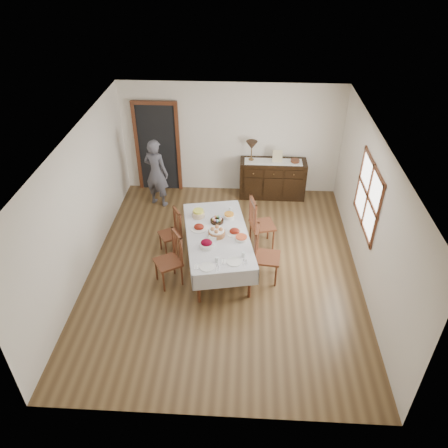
# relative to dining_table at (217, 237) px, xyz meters

# --- Properties ---
(ground) EXTENTS (6.00, 6.00, 0.00)m
(ground) POSITION_rel_dining_table_xyz_m (0.12, -0.09, -0.66)
(ground) COLOR brown
(room_shell) EXTENTS (5.02, 6.02, 2.65)m
(room_shell) POSITION_rel_dining_table_xyz_m (-0.03, 0.33, 0.99)
(room_shell) COLOR silver
(room_shell) RESTS_ON ground
(dining_table) EXTENTS (1.50, 2.34, 0.75)m
(dining_table) POSITION_rel_dining_table_xyz_m (0.00, 0.00, 0.00)
(dining_table) COLOR silver
(dining_table) RESTS_ON ground
(chair_left_near) EXTENTS (0.59, 0.59, 1.03)m
(chair_left_near) POSITION_rel_dining_table_xyz_m (-0.79, -0.49, -0.13)
(chair_left_near) COLOR #582C19
(chair_left_near) RESTS_ON ground
(chair_left_far) EXTENTS (0.53, 0.53, 0.92)m
(chair_left_far) POSITION_rel_dining_table_xyz_m (-0.91, 0.39, -0.19)
(chair_left_far) COLOR #582C19
(chair_left_far) RESTS_ON ground
(chair_right_near) EXTENTS (0.50, 0.50, 1.08)m
(chair_right_near) POSITION_rel_dining_table_xyz_m (0.85, -0.30, -0.11)
(chair_right_near) COLOR #582C19
(chair_right_near) RESTS_ON ground
(chair_right_far) EXTENTS (0.55, 0.55, 1.09)m
(chair_right_far) POSITION_rel_dining_table_xyz_m (0.78, 0.66, -0.10)
(chair_right_far) COLOR #582C19
(chair_right_far) RESTS_ON ground
(sideboard) EXTENTS (1.51, 0.55, 0.91)m
(sideboard) POSITION_rel_dining_table_xyz_m (1.10, 2.63, -0.20)
(sideboard) COLOR black
(sideboard) RESTS_ON ground
(person) EXTENTS (0.62, 0.51, 1.70)m
(person) POSITION_rel_dining_table_xyz_m (-1.51, 2.13, 0.19)
(person) COLOR #50505A
(person) RESTS_ON ground
(bread_basket) EXTENTS (0.30, 0.30, 0.18)m
(bread_basket) POSITION_rel_dining_table_xyz_m (-0.01, -0.06, 0.16)
(bread_basket) COLOR #915A34
(bread_basket) RESTS_ON dining_table
(egg_basket) EXTENTS (0.25, 0.25, 0.10)m
(egg_basket) POSITION_rel_dining_table_xyz_m (-0.04, 0.37, 0.13)
(egg_basket) COLOR black
(egg_basket) RESTS_ON dining_table
(ham_platter_a) EXTENTS (0.32, 0.32, 0.11)m
(ham_platter_a) POSITION_rel_dining_table_xyz_m (-0.35, 0.13, 0.12)
(ham_platter_a) COLOR white
(ham_platter_a) RESTS_ON dining_table
(ham_platter_b) EXTENTS (0.33, 0.33, 0.11)m
(ham_platter_b) POSITION_rel_dining_table_xyz_m (0.31, 0.04, 0.12)
(ham_platter_b) COLOR white
(ham_platter_b) RESTS_ON dining_table
(beet_bowl) EXTENTS (0.25, 0.25, 0.15)m
(beet_bowl) POSITION_rel_dining_table_xyz_m (-0.16, -0.41, 0.16)
(beet_bowl) COLOR white
(beet_bowl) RESTS_ON dining_table
(carrot_bowl) EXTENTS (0.21, 0.21, 0.10)m
(carrot_bowl) POSITION_rel_dining_table_xyz_m (0.19, 0.52, 0.14)
(carrot_bowl) COLOR white
(carrot_bowl) RESTS_ON dining_table
(pineapple_bowl) EXTENTS (0.24, 0.24, 0.14)m
(pineapple_bowl) POSITION_rel_dining_table_xyz_m (-0.40, 0.53, 0.16)
(pineapple_bowl) COLOR #D4B78B
(pineapple_bowl) RESTS_ON dining_table
(casserole_dish) EXTENTS (0.23, 0.23, 0.07)m
(casserole_dish) POSITION_rel_dining_table_xyz_m (0.44, -0.16, 0.13)
(casserole_dish) COLOR white
(casserole_dish) RESTS_ON dining_table
(butter_dish) EXTENTS (0.15, 0.12, 0.07)m
(butter_dish) POSITION_rel_dining_table_xyz_m (-0.07, -0.19, 0.12)
(butter_dish) COLOR white
(butter_dish) RESTS_ON dining_table
(setting_left) EXTENTS (0.44, 0.31, 0.10)m
(setting_left) POSITION_rel_dining_table_xyz_m (-0.06, -0.89, 0.11)
(setting_left) COLOR white
(setting_left) RESTS_ON dining_table
(setting_right) EXTENTS (0.44, 0.31, 0.10)m
(setting_right) POSITION_rel_dining_table_xyz_m (0.38, -0.74, 0.11)
(setting_right) COLOR white
(setting_right) RESTS_ON dining_table
(glass_far_a) EXTENTS (0.07, 0.07, 0.11)m
(glass_far_a) POSITION_rel_dining_table_xyz_m (-0.37, 0.66, 0.14)
(glass_far_a) COLOR white
(glass_far_a) RESTS_ON dining_table
(glass_far_b) EXTENTS (0.06, 0.06, 0.10)m
(glass_far_b) POSITION_rel_dining_table_xyz_m (0.20, 0.74, 0.14)
(glass_far_b) COLOR white
(glass_far_b) RESTS_ON dining_table
(runner) EXTENTS (1.30, 0.35, 0.01)m
(runner) POSITION_rel_dining_table_xyz_m (1.09, 2.60, 0.26)
(runner) COLOR white
(runner) RESTS_ON sideboard
(table_lamp) EXTENTS (0.26, 0.26, 0.46)m
(table_lamp) POSITION_rel_dining_table_xyz_m (0.59, 2.66, 0.61)
(table_lamp) COLOR brown
(table_lamp) RESTS_ON sideboard
(picture_frame) EXTENTS (0.22, 0.08, 0.28)m
(picture_frame) POSITION_rel_dining_table_xyz_m (1.18, 2.60, 0.39)
(picture_frame) COLOR beige
(picture_frame) RESTS_ON sideboard
(deco_bowl) EXTENTS (0.20, 0.20, 0.06)m
(deco_bowl) POSITION_rel_dining_table_xyz_m (1.58, 2.61, 0.28)
(deco_bowl) COLOR #582C19
(deco_bowl) RESTS_ON sideboard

